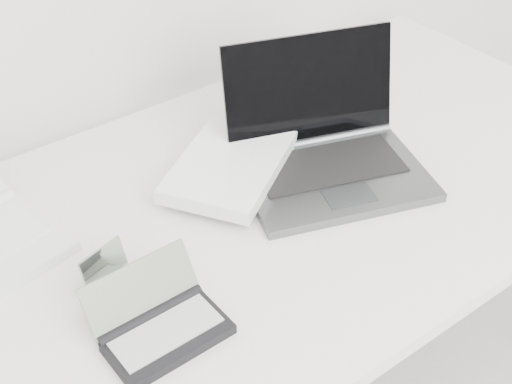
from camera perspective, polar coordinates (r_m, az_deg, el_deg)
desk at (r=1.33m, az=-0.02°, el=-2.29°), size 1.60×0.80×0.73m
laptop_large at (r=1.34m, az=2.68°, el=2.79°), size 0.53×0.44×0.23m
pda_silver at (r=1.14m, az=-10.99°, el=-7.24°), size 0.10×0.10×0.07m
palmtop_charcoal at (r=1.07m, az=-7.65°, el=-10.49°), size 0.18×0.14×0.09m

